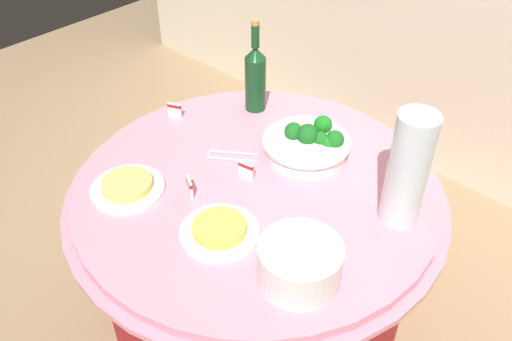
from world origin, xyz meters
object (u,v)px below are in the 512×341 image
object	(u,v)px
food_plate_noodles	(127,187)
label_placard_front	(175,110)
plate_stack	(300,263)
decorative_fruit_vase	(407,175)
broccoli_bowl	(308,144)
label_placard_mid	(189,186)
serving_tongs	(231,156)
label_placard_rear	(245,170)
food_plate_fried_egg	(220,230)
wine_bottle	(255,77)

from	to	relation	value
food_plate_noodles	label_placard_front	xyz separation A→B (m)	(-0.20, 0.36, 0.02)
plate_stack	label_placard_front	size ratio (longest dim) A/B	3.82
decorative_fruit_vase	food_plate_noodles	size ratio (longest dim) A/B	1.55
decorative_fruit_vase	broccoli_bowl	bearing A→B (deg)	171.59
label_placard_mid	food_plate_noodles	bearing A→B (deg)	-142.61
serving_tongs	label_placard_rear	bearing A→B (deg)	-22.62
food_plate_fried_egg	food_plate_noodles	bearing A→B (deg)	-169.90
food_plate_noodles	label_placard_rear	world-z (taller)	label_placard_rear
broccoli_bowl	label_placard_front	bearing A→B (deg)	-163.55
plate_stack	label_placard_mid	bearing A→B (deg)	176.16
label_placard_rear	label_placard_front	bearing A→B (deg)	169.47
wine_bottle	serving_tongs	bearing A→B (deg)	-62.41
serving_tongs	label_placard_rear	world-z (taller)	label_placard_rear
food_plate_fried_egg	label_placard_rear	bearing A→B (deg)	117.20
food_plate_fried_egg	food_plate_noodles	world-z (taller)	same
decorative_fruit_vase	label_placard_front	bearing A→B (deg)	-174.05
label_placard_front	label_placard_rear	world-z (taller)	same
wine_bottle	food_plate_fried_egg	xyz separation A→B (m)	(0.36, -0.53, -0.12)
food_plate_noodles	label_placard_front	size ratio (longest dim) A/B	4.00
food_plate_noodles	label_placard_mid	xyz separation A→B (m)	(0.15, 0.11, 0.02)
plate_stack	decorative_fruit_vase	size ratio (longest dim) A/B	0.62
decorative_fruit_vase	label_placard_mid	world-z (taller)	decorative_fruit_vase
plate_stack	label_placard_rear	world-z (taller)	plate_stack
wine_bottle	label_placard_rear	distance (m)	0.41
wine_bottle	label_placard_front	world-z (taller)	wine_bottle
serving_tongs	label_placard_front	xyz separation A→B (m)	(-0.31, 0.03, 0.03)
food_plate_noodles	label_placard_front	distance (m)	0.41
label_placard_rear	food_plate_fried_egg	bearing A→B (deg)	-62.80
wine_bottle	decorative_fruit_vase	world-z (taller)	decorative_fruit_vase
plate_stack	serving_tongs	distance (m)	0.54
decorative_fruit_vase	label_placard_rear	xyz separation A→B (m)	(-0.43, -0.17, -0.12)
food_plate_fried_egg	label_placard_mid	size ratio (longest dim) A/B	4.00
plate_stack	decorative_fruit_vase	world-z (taller)	decorative_fruit_vase
serving_tongs	label_placard_mid	distance (m)	0.21
broccoli_bowl	food_plate_fried_egg	distance (m)	0.44
broccoli_bowl	label_placard_mid	bearing A→B (deg)	-109.35
food_plate_noodles	label_placard_rear	distance (m)	0.35
label_placard_front	food_plate_noodles	bearing A→B (deg)	-60.80
serving_tongs	broccoli_bowl	bearing A→B (deg)	45.26
broccoli_bowl	label_placard_front	world-z (taller)	broccoli_bowl
label_placard_mid	wine_bottle	bearing A→B (deg)	110.58
label_placard_front	label_placard_mid	bearing A→B (deg)	-34.76
serving_tongs	food_plate_noodles	distance (m)	0.34
serving_tongs	food_plate_fried_egg	xyz separation A→B (m)	(0.22, -0.26, 0.01)
wine_bottle	food_plate_fried_egg	bearing A→B (deg)	-55.93
label_placard_rear	label_placard_mid	bearing A→B (deg)	-112.61
food_plate_fried_egg	label_placard_mid	world-z (taller)	label_placard_mid
serving_tongs	food_plate_noodles	size ratio (longest dim) A/B	0.71
serving_tongs	food_plate_noodles	world-z (taller)	food_plate_noodles
food_plate_fried_egg	label_placard_mid	distance (m)	0.19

